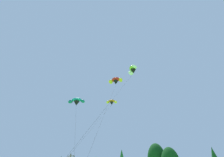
{
  "coord_description": "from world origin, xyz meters",
  "views": [
    {
      "loc": [
        10.82,
        3.79,
        2.12
      ],
      "look_at": [
        2.97,
        21.72,
        14.93
      ],
      "focal_mm": 26.72,
      "sensor_mm": 36.0,
      "label": 1
    }
  ],
  "objects": [
    {
      "name": "parafoil_kite_low_red_yellow",
      "position": [
        -1.35,
        33.71,
        22.58
      ],
      "size": [
        4.52,
        16.9,
        21.88
      ],
      "color": "red"
    },
    {
      "name": "parafoil_kite_mid_teal",
      "position": [
        -5.74,
        25.92,
        14.84
      ],
      "size": [
        8.7,
        9.28,
        13.95
      ],
      "color": "teal"
    },
    {
      "name": "parafoil_kite_high_orange",
      "position": [
        -3.59,
        36.49,
        18.85
      ],
      "size": [
        2.88,
        20.27,
        17.91
      ],
      "color": "orange"
    },
    {
      "name": "parafoil_kite_far_lime_white",
      "position": [
        4.68,
        26.94,
        19.46
      ],
      "size": [
        7.93,
        11.28,
        18.57
      ],
      "color": "#93D633"
    }
  ]
}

